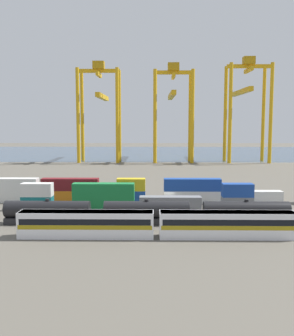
# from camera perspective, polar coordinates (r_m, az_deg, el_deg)

# --- Properties ---
(ground_plane) EXTENTS (420.00, 420.00, 0.00)m
(ground_plane) POSITION_cam_1_polar(r_m,az_deg,el_deg) (122.91, 2.38, -1.45)
(ground_plane) COLOR #5B564C
(harbour_water) EXTENTS (400.00, 110.00, 0.01)m
(harbour_water) POSITION_cam_1_polar(r_m,az_deg,el_deg) (226.13, 1.68, 2.20)
(harbour_water) COLOR #384C60
(harbour_water) RESTS_ON ground_plane
(passenger_train) EXTENTS (41.04, 3.14, 3.90)m
(passenger_train) POSITION_cam_1_polar(r_m,az_deg,el_deg) (59.82, 1.38, -7.91)
(passenger_train) COLOR silver
(passenger_train) RESTS_ON ground_plane
(freight_tank_row) EXTENTS (47.87, 2.79, 4.25)m
(freight_tank_row) POSITION_cam_1_polar(r_m,az_deg,el_deg) (67.53, -0.07, -6.36)
(freight_tank_row) COLOR #232326
(freight_tank_row) RESTS_ON ground_plane
(shipping_container_0) EXTENTS (6.04, 2.44, 2.60)m
(shipping_container_0) POSITION_cam_1_polar(r_m,az_deg,el_deg) (81.93, -15.42, -4.80)
(shipping_container_0) COLOR #146066
(shipping_container_0) RESTS_ON ground_plane
(shipping_container_1) EXTENTS (6.04, 2.44, 2.60)m
(shipping_container_1) POSITION_cam_1_polar(r_m,az_deg,el_deg) (81.47, -15.47, -3.00)
(shipping_container_1) COLOR silver
(shipping_container_1) RESTS_ON shipping_container_0
(shipping_container_2) EXTENTS (12.10, 2.44, 2.60)m
(shipping_container_2) POSITION_cam_1_polar(r_m,az_deg,el_deg) (79.28, -6.22, -4.97)
(shipping_container_2) COLOR #197538
(shipping_container_2) RESTS_ON ground_plane
(shipping_container_3) EXTENTS (12.10, 2.44, 2.60)m
(shipping_container_3) POSITION_cam_1_polar(r_m,az_deg,el_deg) (78.80, -6.25, -3.12)
(shipping_container_3) COLOR #197538
(shipping_container_3) RESTS_ON shipping_container_2
(shipping_container_4) EXTENTS (12.10, 2.44, 2.60)m
(shipping_container_4) POSITION_cam_1_polar(r_m,az_deg,el_deg) (78.76, 3.35, -5.02)
(shipping_container_4) COLOR slate
(shipping_container_4) RESTS_ON ground_plane
(shipping_container_5) EXTENTS (6.04, 2.44, 2.60)m
(shipping_container_5) POSITION_cam_1_polar(r_m,az_deg,el_deg) (80.41, 12.78, -4.93)
(shipping_container_5) COLOR slate
(shipping_container_5) RESTS_ON ground_plane
(shipping_container_6) EXTENTS (6.04, 2.44, 2.60)m
(shipping_container_6) POSITION_cam_1_polar(r_m,az_deg,el_deg) (79.94, 12.83, -3.11)
(shipping_container_6) COLOR #1C4299
(shipping_container_6) RESTS_ON shipping_container_5
(shipping_container_7) EXTENTS (12.10, 2.44, 2.60)m
(shipping_container_7) POSITION_cam_1_polar(r_m,az_deg,el_deg) (90.70, -19.01, -3.84)
(shipping_container_7) COLOR silver
(shipping_container_7) RESTS_ON ground_plane
(shipping_container_8) EXTENTS (12.10, 2.44, 2.60)m
(shipping_container_8) POSITION_cam_1_polar(r_m,az_deg,el_deg) (90.28, -19.08, -2.21)
(shipping_container_8) COLOR silver
(shipping_container_8) RESTS_ON shipping_container_7
(shipping_container_9) EXTENTS (12.10, 2.44, 2.60)m
(shipping_container_9) POSITION_cam_1_polar(r_m,az_deg,el_deg) (87.14, -10.90, -4.01)
(shipping_container_9) COLOR orange
(shipping_container_9) RESTS_ON ground_plane
(shipping_container_10) EXTENTS (12.10, 2.44, 2.60)m
(shipping_container_10) POSITION_cam_1_polar(r_m,az_deg,el_deg) (86.71, -10.94, -2.32)
(shipping_container_10) COLOR maroon
(shipping_container_10) RESTS_ON shipping_container_9
(shipping_container_11) EXTENTS (6.04, 2.44, 2.60)m
(shipping_container_11) POSITION_cam_1_polar(r_m,az_deg,el_deg) (85.46, -2.28, -4.10)
(shipping_container_11) COLOR #1C4299
(shipping_container_11) RESTS_ON ground_plane
(shipping_container_12) EXTENTS (6.04, 2.44, 2.60)m
(shipping_container_12) POSITION_cam_1_polar(r_m,az_deg,el_deg) (85.02, -2.29, -2.38)
(shipping_container_12) COLOR gold
(shipping_container_12) RESTS_ON shipping_container_11
(shipping_container_13) EXTENTS (12.10, 2.44, 2.60)m
(shipping_container_13) POSITION_cam_1_polar(r_m,az_deg,el_deg) (85.75, 6.48, -4.10)
(shipping_container_13) COLOR silver
(shipping_container_13) RESTS_ON ground_plane
(shipping_container_14) EXTENTS (12.10, 2.44, 2.60)m
(shipping_container_14) POSITION_cam_1_polar(r_m,az_deg,el_deg) (85.31, 6.51, -2.38)
(shipping_container_14) COLOR #1C4299
(shipping_container_14) RESTS_ON shipping_container_13
(shipping_container_15) EXTENTS (12.10, 2.44, 2.60)m
(shipping_container_15) POSITION_cam_1_polar(r_m,az_deg,el_deg) (87.99, 14.99, -4.01)
(shipping_container_15) COLOR silver
(shipping_container_15) RESTS_ON ground_plane
(gantry_crane_west) EXTENTS (18.17, 34.54, 42.99)m
(gantry_crane_west) POSITION_cam_1_polar(r_m,az_deg,el_deg) (177.46, -6.76, 9.29)
(gantry_crane_west) COLOR gold
(gantry_crane_west) RESTS_ON ground_plane
(gantry_crane_central) EXTENTS (17.25, 39.85, 42.27)m
(gantry_crane_central) POSITION_cam_1_polar(r_m,az_deg,el_deg) (177.06, 3.72, 9.34)
(gantry_crane_central) COLOR gold
(gantry_crane_central) RESTS_ON ground_plane
(gantry_crane_east) EXTENTS (18.47, 38.78, 44.79)m
(gantry_crane_east) POSITION_cam_1_polar(r_m,az_deg,el_deg) (181.13, 14.01, 9.53)
(gantry_crane_east) COLOR gold
(gantry_crane_east) RESTS_ON ground_plane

